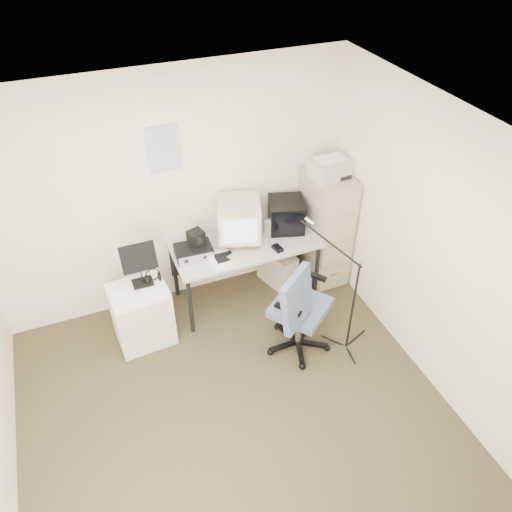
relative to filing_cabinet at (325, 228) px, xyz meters
name	(u,v)px	position (x,y,z in m)	size (l,w,h in m)	color
floor	(238,419)	(-1.58, -1.48, -0.66)	(3.60, 3.60, 0.01)	#322C18
ceiling	(229,160)	(-1.58, -1.48, 1.85)	(3.60, 3.60, 0.01)	white
wall_back	(171,195)	(-1.58, 0.32, 0.60)	(3.60, 0.02, 2.50)	white
wall_right	(441,259)	(0.22, -1.48, 0.60)	(0.02, 3.60, 2.50)	white
wall_calendar	(163,149)	(-1.60, 0.31, 1.10)	(0.30, 0.02, 0.44)	white
filing_cabinet	(325,228)	(0.00, 0.00, 0.00)	(0.40, 0.60, 1.30)	#C4AF8E
printer	(331,168)	(0.00, -0.01, 0.73)	(0.43, 0.29, 0.17)	beige
desk	(245,270)	(-0.95, -0.03, -0.29)	(1.50, 0.70, 0.73)	#A0A19C
crt_monitor	(239,222)	(-0.99, 0.02, 0.31)	(0.42, 0.44, 0.46)	beige
crt_tv	(286,214)	(-0.44, 0.07, 0.24)	(0.35, 0.37, 0.32)	black
desk_speaker	(270,227)	(-0.65, 0.02, 0.16)	(0.09, 0.09, 0.16)	beige
keyboard	(248,251)	(-0.98, -0.19, 0.09)	(0.49, 0.17, 0.03)	beige
mouse	(278,248)	(-0.69, -0.26, 0.10)	(0.07, 0.12, 0.04)	black
radio_receiver	(194,251)	(-1.49, -0.03, 0.13)	(0.36, 0.26, 0.10)	black
radio_speaker	(196,238)	(-1.45, 0.01, 0.26)	(0.14, 0.14, 0.14)	black
papers	(221,259)	(-1.27, -0.20, 0.09)	(0.23, 0.31, 0.02)	white
pc_tower	(277,268)	(-0.54, 0.04, -0.43)	(0.21, 0.47, 0.44)	beige
office_chair	(300,306)	(-0.74, -0.91, -0.10)	(0.63, 0.63, 1.10)	slate
side_cart	(142,315)	(-2.12, -0.25, -0.32)	(0.54, 0.43, 0.67)	white
music_stand	(139,264)	(-2.05, -0.18, 0.25)	(0.32, 0.17, 0.47)	black
headphones	(153,277)	(-1.94, -0.18, 0.07)	(0.16, 0.16, 0.03)	black
mic_stand	(355,295)	(-0.29, -1.10, 0.04)	(0.02, 0.02, 1.39)	black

